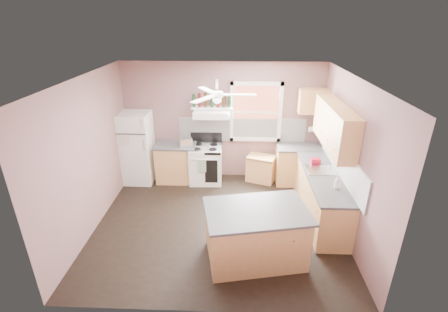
{
  "coord_description": "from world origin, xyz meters",
  "views": [
    {
      "loc": [
        0.31,
        -5.09,
        3.63
      ],
      "look_at": [
        0.1,
        0.3,
        1.25
      ],
      "focal_mm": 26.0,
      "sensor_mm": 36.0,
      "label": 1
    }
  ],
  "objects_px": {
    "island": "(256,235)",
    "cart": "(261,168)",
    "refrigerator": "(137,148)",
    "stove": "(206,164)",
    "toaster": "(186,142)"
  },
  "relations": [
    {
      "from": "refrigerator",
      "to": "stove",
      "type": "bearing_deg",
      "value": 1.22
    },
    {
      "from": "toaster",
      "to": "island",
      "type": "distance_m",
      "value": 2.97
    },
    {
      "from": "refrigerator",
      "to": "cart",
      "type": "bearing_deg",
      "value": 2.45
    },
    {
      "from": "cart",
      "to": "island",
      "type": "xyz_separation_m",
      "value": [
        -0.26,
        -2.66,
        0.12
      ]
    },
    {
      "from": "stove",
      "to": "cart",
      "type": "xyz_separation_m",
      "value": [
        1.28,
        0.07,
        -0.12
      ]
    },
    {
      "from": "island",
      "to": "cart",
      "type": "bearing_deg",
      "value": 73.5
    },
    {
      "from": "refrigerator",
      "to": "stove",
      "type": "height_order",
      "value": "refrigerator"
    },
    {
      "from": "toaster",
      "to": "refrigerator",
      "type": "bearing_deg",
      "value": 160.21
    },
    {
      "from": "stove",
      "to": "island",
      "type": "xyz_separation_m",
      "value": [
        1.03,
        -2.58,
        0.0
      ]
    },
    {
      "from": "stove",
      "to": "island",
      "type": "distance_m",
      "value": 2.78
    },
    {
      "from": "toaster",
      "to": "island",
      "type": "relative_size",
      "value": 0.19
    },
    {
      "from": "refrigerator",
      "to": "island",
      "type": "distance_m",
      "value": 3.67
    },
    {
      "from": "refrigerator",
      "to": "island",
      "type": "relative_size",
      "value": 1.11
    },
    {
      "from": "toaster",
      "to": "cart",
      "type": "height_order",
      "value": "toaster"
    },
    {
      "from": "cart",
      "to": "island",
      "type": "bearing_deg",
      "value": -75.45
    }
  ]
}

